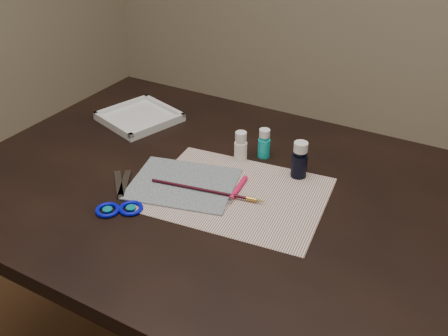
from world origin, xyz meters
The scene contains 10 objects.
table centered at (0.00, 0.00, 0.38)m, with size 1.30×0.90×0.75m, color black.
paper centered at (0.04, -0.02, 0.75)m, with size 0.41×0.31×0.00m, color silver.
canvas centered at (-0.09, -0.05, 0.75)m, with size 0.25×0.20×0.00m, color black.
paint_bottle_white centered at (-0.02, 0.13, 0.79)m, with size 0.03×0.03×0.08m, color white.
paint_bottle_cyan centered at (0.02, 0.17, 0.79)m, with size 0.03×0.03×0.08m, color #12AEB2.
paint_bottle_navy centered at (0.14, 0.13, 0.80)m, with size 0.04×0.04×0.10m, color black.
paintbrush centered at (-0.02, -0.05, 0.76)m, with size 0.28×0.01×0.01m, color black, non-canonical shape.
craft_knife centered at (0.04, -0.02, 0.76)m, with size 0.15×0.01×0.01m, color #ED1656, non-canonical shape.
scissors centered at (-0.20, -0.16, 0.76)m, with size 0.21×0.11×0.01m, color silver, non-canonical shape.
palette_tray centered at (-0.40, 0.18, 0.76)m, with size 0.20×0.20×0.02m, color silver.
Camera 1 is at (0.49, -0.87, 1.42)m, focal length 40.00 mm.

